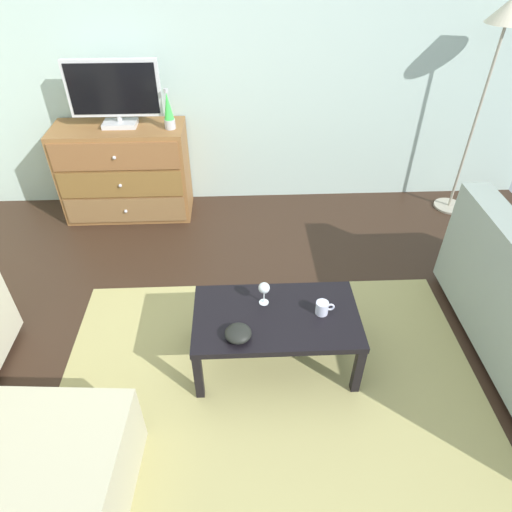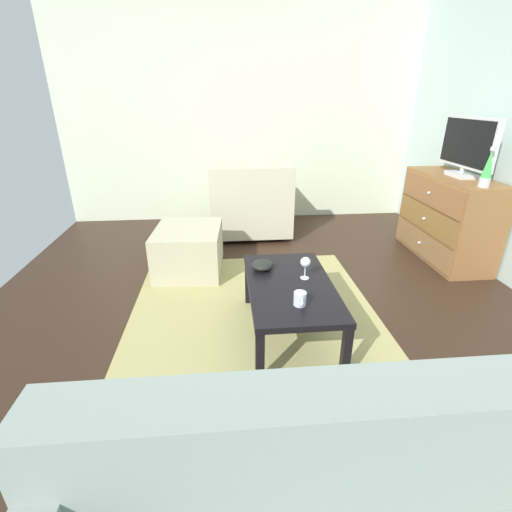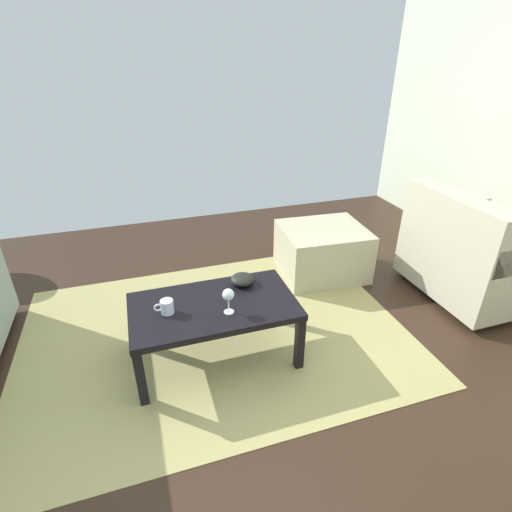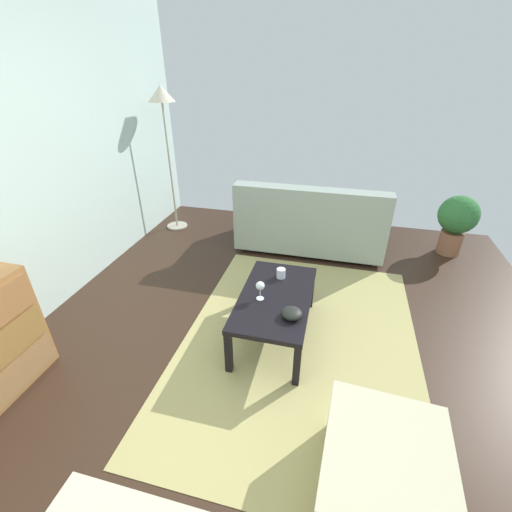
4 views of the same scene
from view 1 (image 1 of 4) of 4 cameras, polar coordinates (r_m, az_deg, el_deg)
name	(u,v)px [view 1 (image 1 of 4)]	position (r m, az deg, el deg)	size (l,w,h in m)	color
ground_plane	(237,365)	(3.02, -2.38, -13.70)	(5.67, 4.79, 0.05)	#322117
wall_accent_rear	(230,48)	(4.12, -3.31, 24.89)	(5.67, 0.12, 2.78)	#B1C8C0
area_rug	(270,388)	(2.88, 1.80, -16.36)	(2.60, 1.90, 0.01)	tan
dresser	(125,172)	(4.29, -16.25, 10.18)	(1.12, 0.49, 0.85)	brown
tv	(114,92)	(4.04, -17.57, 19.24)	(0.76, 0.18, 0.54)	silver
lava_lamp	(168,111)	(3.94, -11.06, 17.58)	(0.09, 0.09, 0.33)	#B7B7BC
coffee_table	(276,321)	(2.74, 2.57, -8.22)	(1.00, 0.56, 0.41)	black
wine_glass	(264,289)	(2.70, 1.03, -4.17)	(0.07, 0.07, 0.16)	silver
mug	(322,308)	(2.72, 8.44, -6.52)	(0.11, 0.08, 0.08)	silver
bowl_decorative	(238,333)	(2.56, -2.29, -9.78)	(0.15, 0.15, 0.07)	black
ottoman	(56,467)	(2.58, -24.05, -23.23)	(0.70, 0.60, 0.43)	#B5AE90
standing_lamp	(503,34)	(4.26, 28.82, 23.42)	(0.32, 0.32, 1.81)	#A59E8C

